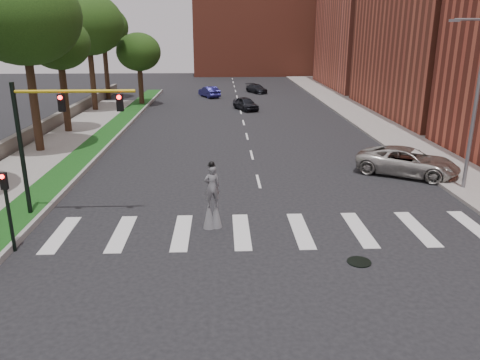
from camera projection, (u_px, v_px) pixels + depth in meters
ground_plane at (274, 241)px, 19.31m from camera, size 160.00×160.00×0.00m
grass_median at (105, 136)px, 37.85m from camera, size 2.00×60.00×0.25m
median_curb at (118, 136)px, 37.89m from camera, size 0.20×60.00×0.28m
sidewalk_left at (17, 173)px, 28.23m from camera, size 4.00×60.00×0.18m
sidewalk_right at (378, 123)px, 43.55m from camera, size 5.00×90.00×0.18m
stone_wall at (45, 127)px, 39.41m from camera, size 0.50×56.00×1.10m
manhole at (359, 262)px, 17.52m from camera, size 0.90×0.90×0.04m
building_far at (384, 18)px, 68.48m from camera, size 16.00×22.00×20.00m
building_backdrop at (262, 26)px, 91.00m from camera, size 26.00×14.00×18.00m
streetlight at (475, 100)px, 23.94m from camera, size 2.05×0.20×9.00m
traffic_signal at (47, 129)px, 20.51m from camera, size 5.30×0.23×6.20m
secondary_signal at (8, 205)px, 17.84m from camera, size 0.25×0.21×3.23m
stilt_performer at (212, 201)px, 20.26m from camera, size 0.83×0.62×3.03m
suv_crossing at (408, 162)px, 27.90m from camera, size 6.42×5.40×1.63m
car_near at (246, 104)px, 50.77m from camera, size 3.03×4.38×1.38m
car_mid at (209, 92)px, 60.61m from camera, size 3.05×4.45×1.39m
car_far at (257, 89)px, 64.80m from camera, size 3.17×4.39×1.18m
tree_2 at (23, 16)px, 30.52m from camera, size 7.51×7.51×12.40m
tree_3 at (59, 44)px, 37.42m from camera, size 4.96×4.96×9.43m
tree_4 at (87, 24)px, 47.60m from camera, size 7.35×7.35×12.02m
tree_5 at (103, 27)px, 56.82m from camera, size 6.16×6.16×11.30m
tree_6 at (139, 52)px, 52.22m from camera, size 4.94×4.94×8.10m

